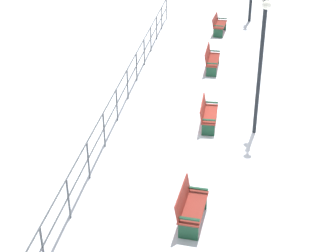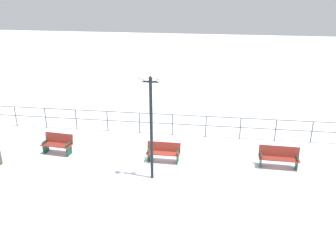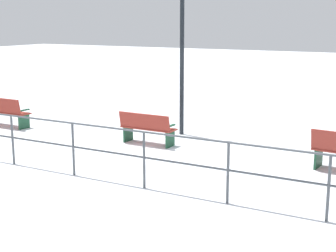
{
  "view_description": "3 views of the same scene",
  "coord_description": "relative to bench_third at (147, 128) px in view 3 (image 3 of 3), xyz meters",
  "views": [
    {
      "loc": [
        0.6,
        -14.37,
        7.64
      ],
      "look_at": [
        -1.04,
        -1.97,
        0.96
      ],
      "focal_mm": 53.0,
      "sensor_mm": 36.0,
      "label": 1
    },
    {
      "loc": [
        14.51,
        2.3,
        7.64
      ],
      "look_at": [
        -1.87,
        -0.06,
        0.94
      ],
      "focal_mm": 39.42,
      "sensor_mm": 36.0,
      "label": 2
    },
    {
      "loc": [
        -10.97,
        -6.61,
        3.23
      ],
      "look_at": [
        -1.89,
        -1.65,
        1.02
      ],
      "focal_mm": 53.82,
      "sensor_mm": 36.0,
      "label": 3
    }
  ],
  "objects": [
    {
      "name": "ground_plane",
      "position": [
        0.01,
        -0.0,
        -0.45
      ],
      "size": [
        80.0,
        80.0,
        0.0
      ],
      "primitive_type": "plane",
      "color": "white",
      "rests_on": "ground"
    },
    {
      "name": "waterfront_railing",
      "position": [
        -2.99,
        -0.0,
        0.31
      ],
      "size": [
        0.05,
        24.29,
        1.14
      ],
      "color": "#4C5156",
      "rests_on": "ground"
    },
    {
      "name": "lamppost_middle",
      "position": [
        1.52,
        -0.23,
        2.46
      ],
      "size": [
        0.25,
        0.93,
        4.3
      ],
      "color": "black",
      "rests_on": "ground"
    },
    {
      "name": "bench_third",
      "position": [
        0.0,
        0.0,
        0.0
      ],
      "size": [
        0.53,
        1.5,
        0.85
      ],
      "rotation": [
        0.0,
        0.0,
        -0.01
      ],
      "color": "maroon",
      "rests_on": "ground"
    },
    {
      "name": "bench_fourth",
      "position": [
        -0.16,
        4.99,
        0.03
      ],
      "size": [
        0.58,
        1.71,
        0.92
      ],
      "rotation": [
        0.0,
        0.0,
        -0.03
      ],
      "color": "maroon",
      "rests_on": "ground"
    }
  ]
}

